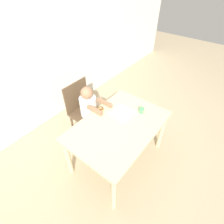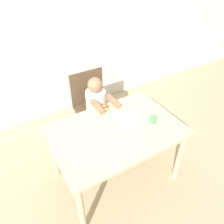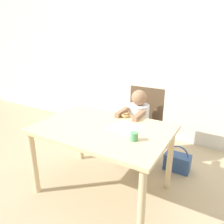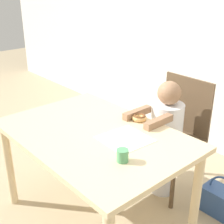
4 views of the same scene
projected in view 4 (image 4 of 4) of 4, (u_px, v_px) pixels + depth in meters
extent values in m
plane|color=tan|center=(96.00, 218.00, 2.34)|extent=(12.00, 12.00, 0.00)
cube|color=beige|center=(94.00, 135.00, 2.06)|extent=(1.28, 0.87, 0.03)
cylinder|color=beige|center=(9.00, 166.00, 2.37)|extent=(0.06, 0.06, 0.69)
cylinder|color=beige|center=(88.00, 135.00, 2.83)|extent=(0.06, 0.06, 0.69)
cylinder|color=beige|center=(196.00, 197.00, 2.03)|extent=(0.06, 0.06, 0.69)
cube|color=brown|center=(170.00, 139.00, 2.50)|extent=(0.45, 0.41, 0.03)
cube|color=brown|center=(187.00, 105.00, 2.52)|extent=(0.45, 0.02, 0.46)
cylinder|color=brown|center=(137.00, 163.00, 2.62)|extent=(0.04, 0.04, 0.45)
cylinder|color=brown|center=(173.00, 183.00, 2.36)|extent=(0.04, 0.04, 0.45)
cylinder|color=brown|center=(163.00, 149.00, 2.83)|extent=(0.04, 0.04, 0.45)
cylinder|color=brown|center=(199.00, 167.00, 2.57)|extent=(0.04, 0.04, 0.45)
cylinder|color=white|center=(164.00, 166.00, 2.56)|extent=(0.21, 0.21, 0.48)
cylinder|color=white|center=(167.00, 122.00, 2.40)|extent=(0.25, 0.25, 0.30)
sphere|color=#997051|center=(169.00, 93.00, 2.31)|extent=(0.18, 0.18, 0.18)
cube|color=#997051|center=(137.00, 113.00, 2.29)|extent=(0.05, 0.26, 0.05)
cube|color=#997051|center=(159.00, 122.00, 2.14)|extent=(0.05, 0.26, 0.05)
torus|color=tan|center=(139.00, 118.00, 2.22)|extent=(0.11, 0.11, 0.04)
torus|color=brown|center=(139.00, 116.00, 2.21)|extent=(0.09, 0.09, 0.02)
cube|color=white|center=(125.00, 139.00, 1.97)|extent=(0.30, 0.30, 0.00)
cube|color=#2D4C84|center=(222.00, 203.00, 2.35)|extent=(0.30, 0.17, 0.21)
torus|color=#2D4C84|center=(224.00, 191.00, 2.30)|extent=(0.24, 0.02, 0.24)
cylinder|color=#519E66|center=(122.00, 156.00, 1.72)|extent=(0.07, 0.07, 0.07)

